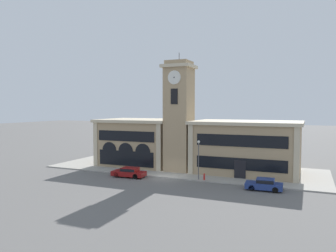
{
  "coord_description": "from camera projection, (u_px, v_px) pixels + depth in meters",
  "views": [
    {
      "loc": [
        17.67,
        -39.69,
        9.5
      ],
      "look_at": [
        -0.98,
        3.33,
        6.83
      ],
      "focal_mm": 35.0,
      "sensor_mm": 36.0,
      "label": 1
    }
  ],
  "objects": [
    {
      "name": "town_hall_right_wing",
      "position": [
        246.0,
        147.0,
        47.21
      ],
      "size": [
        15.23,
        9.91,
        7.54
      ],
      "color": "tan",
      "rests_on": "ground_plane"
    },
    {
      "name": "ground_plane",
      "position": [
        165.0,
        178.0,
        43.91
      ],
      "size": [
        300.0,
        300.0,
        0.0
      ],
      "primitive_type": "plane",
      "color": "#605E5B"
    },
    {
      "name": "town_hall_left_wing",
      "position": [
        140.0,
        142.0,
        54.11
      ],
      "size": [
        12.49,
        9.91,
        7.56
      ],
      "color": "tan",
      "rests_on": "ground_plane"
    },
    {
      "name": "street_lamp",
      "position": [
        199.0,
        153.0,
        42.32
      ],
      "size": [
        0.36,
        0.36,
        5.08
      ],
      "color": "#4C4C51",
      "rests_on": "sidewalk_kerb"
    },
    {
      "name": "clock_tower",
      "position": [
        179.0,
        116.0,
        48.16
      ],
      "size": [
        4.35,
        4.35,
        17.46
      ],
      "color": "tan",
      "rests_on": "ground_plane"
    },
    {
      "name": "parked_car_near",
      "position": [
        129.0,
        172.0,
        44.56
      ],
      "size": [
        4.66,
        2.11,
        1.32
      ],
      "rotation": [
        0.0,
        0.0,
        3.19
      ],
      "color": "maroon",
      "rests_on": "ground_plane"
    },
    {
      "name": "sidewalk_kerb",
      "position": [
        184.0,
        168.0,
        50.56
      ],
      "size": [
        41.32,
        14.54,
        0.15
      ],
      "color": "#A39E93",
      "rests_on": "ground_plane"
    },
    {
      "name": "parked_car_mid",
      "position": [
        264.0,
        184.0,
        37.47
      ],
      "size": [
        4.22,
        2.08,
        1.36
      ],
      "rotation": [
        0.0,
        0.0,
        3.19
      ],
      "color": "navy",
      "rests_on": "ground_plane"
    },
    {
      "name": "fire_hydrant",
      "position": [
        204.0,
        177.0,
        42.15
      ],
      "size": [
        0.22,
        0.22,
        0.87
      ],
      "color": "red",
      "rests_on": "sidewalk_kerb"
    }
  ]
}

